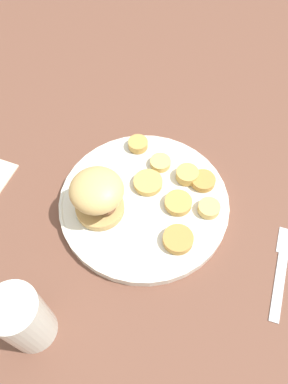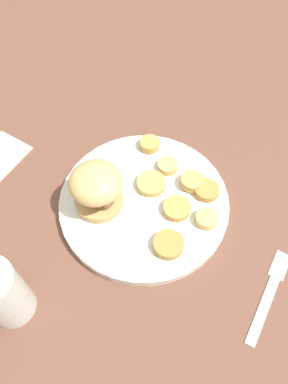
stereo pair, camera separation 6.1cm
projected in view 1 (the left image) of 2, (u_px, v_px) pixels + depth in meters
name	position (u px, v px, depth m)	size (l,w,h in m)	color
ground_plane	(144.00, 205.00, 0.65)	(4.00, 4.00, 0.00)	brown
dinner_plate	(144.00, 202.00, 0.64)	(0.29, 0.29, 0.02)	white
sandwich	(98.00, 196.00, 0.59)	(0.09, 0.09, 0.08)	tan
potato_round_0	(178.00, 239.00, 0.59)	(0.05, 0.05, 0.01)	#BC8942
potato_round_1	(209.00, 208.00, 0.62)	(0.04, 0.04, 0.01)	#DBB766
potato_round_2	(148.00, 182.00, 0.65)	(0.05, 0.05, 0.01)	tan
potato_round_3	(178.00, 203.00, 0.63)	(0.05, 0.05, 0.01)	tan
potato_round_4	(160.00, 163.00, 0.67)	(0.04, 0.04, 0.01)	#DBB766
potato_round_5	(138.00, 144.00, 0.69)	(0.04, 0.04, 0.01)	tan
potato_round_6	(187.00, 174.00, 0.65)	(0.04, 0.04, 0.02)	tan
potato_round_7	(203.00, 181.00, 0.65)	(0.04, 0.04, 0.01)	#BC8942
fork	(281.00, 270.00, 0.59)	(0.10, 0.14, 0.00)	silver
drinking_glass	(24.00, 319.00, 0.49)	(0.07, 0.07, 0.12)	silver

